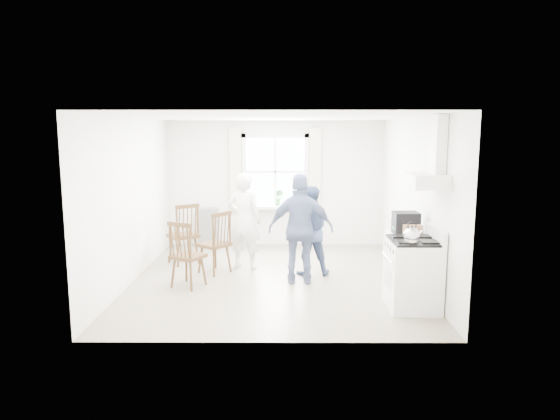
# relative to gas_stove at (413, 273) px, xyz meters

# --- Properties ---
(room_shell) EXTENTS (4.62, 5.12, 2.64)m
(room_shell) POSITION_rel_gas_stove_xyz_m (-1.91, 1.35, 0.82)
(room_shell) COLOR gray
(room_shell) RESTS_ON ground
(window_assembly) EXTENTS (1.88, 0.24, 1.70)m
(window_assembly) POSITION_rel_gas_stove_xyz_m (-1.91, 3.80, 0.98)
(window_assembly) COLOR white
(window_assembly) RESTS_ON room_shell
(range_hood) EXTENTS (0.45, 0.76, 0.94)m
(range_hood) POSITION_rel_gas_stove_xyz_m (0.16, -0.00, 1.42)
(range_hood) COLOR white
(range_hood) RESTS_ON room_shell
(shelf_unit) EXTENTS (0.40, 0.30, 0.80)m
(shelf_unit) POSITION_rel_gas_stove_xyz_m (-3.31, 3.68, -0.08)
(shelf_unit) COLOR gray
(shelf_unit) RESTS_ON ground
(gas_stove) EXTENTS (0.68, 0.76, 1.12)m
(gas_stove) POSITION_rel_gas_stove_xyz_m (0.00, 0.00, 0.00)
(gas_stove) COLOR white
(gas_stove) RESTS_ON ground
(kettle) EXTENTS (0.21, 0.21, 0.29)m
(kettle) POSITION_rel_gas_stove_xyz_m (-0.09, -0.21, 0.56)
(kettle) COLOR silver
(kettle) RESTS_ON gas_stove
(low_cabinet) EXTENTS (0.50, 0.55, 0.90)m
(low_cabinet) POSITION_rel_gas_stove_xyz_m (0.07, 0.70, -0.03)
(low_cabinet) COLOR white
(low_cabinet) RESTS_ON ground
(stereo_stack) EXTENTS (0.36, 0.32, 0.32)m
(stereo_stack) POSITION_rel_gas_stove_xyz_m (0.04, 0.63, 0.58)
(stereo_stack) COLOR black
(stereo_stack) RESTS_ON low_cabinet
(cardboard_box) EXTENTS (0.27, 0.20, 0.17)m
(cardboard_box) POSITION_rel_gas_stove_xyz_m (0.09, 0.45, 0.50)
(cardboard_box) COLOR #A2744E
(cardboard_box) RESTS_ON low_cabinet
(windsor_chair_a) EXTENTS (0.65, 0.65, 1.12)m
(windsor_chair_a) POSITION_rel_gas_stove_xyz_m (-3.49, 2.23, 0.20)
(windsor_chair_a) COLOR #412A14
(windsor_chair_a) RESTS_ON ground
(windsor_chair_b) EXTENTS (0.59, 0.59, 1.05)m
(windsor_chair_b) POSITION_rel_gas_stove_xyz_m (-3.27, 0.84, 0.15)
(windsor_chair_b) COLOR #412A14
(windsor_chair_b) RESTS_ON ground
(windsor_chair_c) EXTENTS (0.62, 0.62, 1.07)m
(windsor_chair_c) POSITION_rel_gas_stove_xyz_m (-2.82, 1.63, 0.17)
(windsor_chair_c) COLOR #412A14
(windsor_chair_c) RESTS_ON ground
(person_left) EXTENTS (0.77, 0.77, 1.68)m
(person_left) POSITION_rel_gas_stove_xyz_m (-2.42, 1.99, 0.36)
(person_left) COLOR white
(person_left) RESTS_ON ground
(person_mid) EXTENTS (0.78, 0.78, 1.49)m
(person_mid) POSITION_rel_gas_stove_xyz_m (-1.32, 1.62, 0.26)
(person_mid) COLOR #3F4E76
(person_mid) RESTS_ON ground
(person_right) EXTENTS (1.04, 1.04, 1.73)m
(person_right) POSITION_rel_gas_stove_xyz_m (-1.47, 1.12, 0.38)
(person_right) COLOR navy
(person_right) RESTS_ON ground
(potted_plant) EXTENTS (0.25, 0.25, 0.34)m
(potted_plant) POSITION_rel_gas_stove_xyz_m (-1.84, 3.71, 0.54)
(potted_plant) COLOR #337433
(potted_plant) RESTS_ON window_assembly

